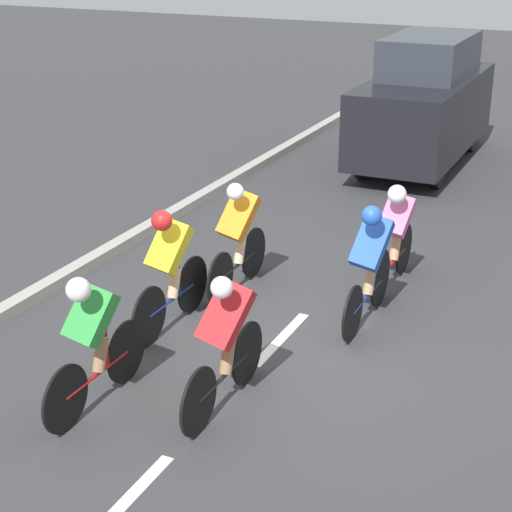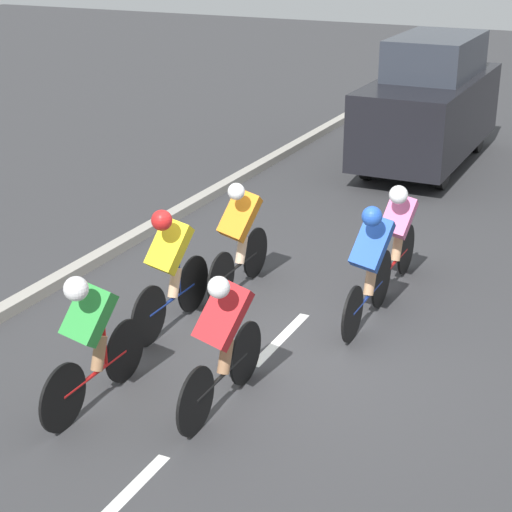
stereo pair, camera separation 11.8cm
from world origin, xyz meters
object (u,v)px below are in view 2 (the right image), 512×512
at_px(cyclist_orange, 239,234).
at_px(support_car, 430,103).
at_px(cyclist_red, 223,337).
at_px(cyclist_yellow, 170,265).
at_px(cyclist_blue, 370,261).
at_px(cyclist_green, 90,335).
at_px(cyclist_pink, 397,233).

height_order(cyclist_orange, support_car, support_car).
height_order(cyclist_red, cyclist_yellow, cyclist_yellow).
relative_size(cyclist_red, cyclist_blue, 1.01).
height_order(cyclist_red, cyclist_orange, cyclist_orange).
relative_size(cyclist_yellow, cyclist_blue, 1.00).
bearing_deg(cyclist_green, cyclist_pink, -113.76).
distance_m(cyclist_yellow, cyclist_blue, 2.25).
distance_m(cyclist_yellow, support_car, 8.26).
distance_m(cyclist_orange, support_car, 6.97).
xyz_separation_m(cyclist_red, cyclist_yellow, (1.34, -1.27, 0.02)).
height_order(cyclist_red, cyclist_green, cyclist_red).
bearing_deg(cyclist_orange, cyclist_blue, 173.07).
distance_m(cyclist_pink, cyclist_yellow, 2.95).
xyz_separation_m(cyclist_pink, cyclist_orange, (1.73, 0.92, 0.02)).
height_order(cyclist_green, support_car, support_car).
xyz_separation_m(cyclist_pink, cyclist_green, (1.75, 3.97, 0.02)).
xyz_separation_m(cyclist_green, cyclist_orange, (-0.02, -3.05, 0.01)).
distance_m(cyclist_green, cyclist_orange, 3.05).
bearing_deg(cyclist_green, cyclist_red, -156.84).
bearing_deg(cyclist_blue, cyclist_orange, -6.93).
relative_size(cyclist_green, cyclist_orange, 1.02).
distance_m(cyclist_pink, cyclist_green, 4.34).
height_order(cyclist_green, cyclist_orange, cyclist_orange).
relative_size(cyclist_yellow, support_car, 0.37).
bearing_deg(cyclist_pink, cyclist_green, 66.24).
bearing_deg(cyclist_blue, support_car, -80.03).
xyz_separation_m(cyclist_red, support_car, (0.61, -9.50, 0.39)).
relative_size(cyclist_red, cyclist_pink, 0.99).
height_order(cyclist_pink, cyclist_blue, cyclist_blue).
xyz_separation_m(cyclist_green, support_car, (-0.53, -9.98, 0.40)).
bearing_deg(cyclist_yellow, cyclist_blue, -151.57).
height_order(cyclist_red, cyclist_pink, cyclist_red).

